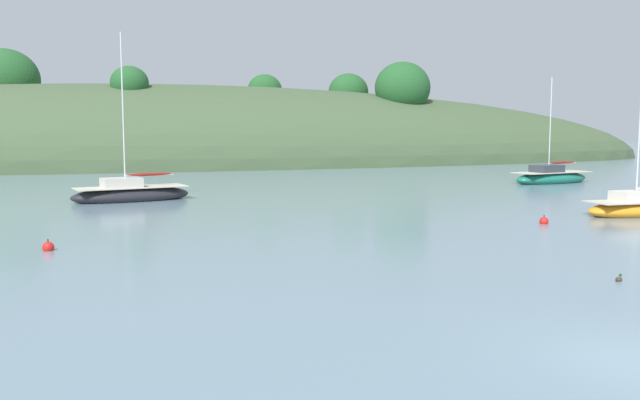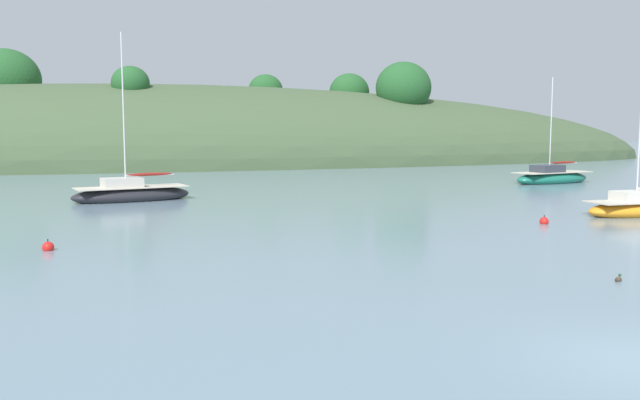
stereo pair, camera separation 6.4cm
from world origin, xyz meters
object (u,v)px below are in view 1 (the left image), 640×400
sailboat_orange_cutter (131,194)px  mooring_buoy_inner (48,247)px  mooring_buoy_channel (544,221)px  sailboat_black_sloop (640,208)px  duck_straggler (619,279)px  sailboat_blue_center (551,177)px

sailboat_orange_cutter → mooring_buoy_inner: sailboat_orange_cutter is taller
sailboat_orange_cutter → mooring_buoy_channel: size_ratio=20.34×
sailboat_black_sloop → mooring_buoy_channel: bearing=-170.7°
duck_straggler → sailboat_black_sloop: bearing=44.1°
sailboat_orange_cutter → duck_straggler: (13.14, -28.39, -0.40)m
duck_straggler → mooring_buoy_channel: bearing=63.1°
mooring_buoy_inner → mooring_buoy_channel: size_ratio=1.00×
sailboat_blue_center → sailboat_black_sloop: size_ratio=1.11×
sailboat_orange_cutter → sailboat_blue_center: bearing=5.8°
sailboat_blue_center → duck_straggler: (-22.09, -32.00, -0.41)m
sailboat_blue_center → mooring_buoy_channel: (-16.48, -20.93, -0.35)m
sailboat_blue_center → duck_straggler: sailboat_blue_center is taller
sailboat_orange_cutter → mooring_buoy_channel: 25.54m
sailboat_orange_cutter → mooring_buoy_inner: size_ratio=20.34×
sailboat_orange_cutter → mooring_buoy_channel: sailboat_orange_cutter is taller
sailboat_orange_cutter → duck_straggler: bearing=-65.2°
sailboat_blue_center → mooring_buoy_inner: size_ratio=17.27×
mooring_buoy_inner → sailboat_orange_cutter: bearing=77.8°
sailboat_black_sloop → duck_straggler: bearing=-135.9°
sailboat_black_sloop → mooring_buoy_channel: (-6.98, -1.15, -0.28)m
duck_straggler → sailboat_orange_cutter: bearing=114.8°
mooring_buoy_channel → sailboat_orange_cutter: bearing=137.3°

